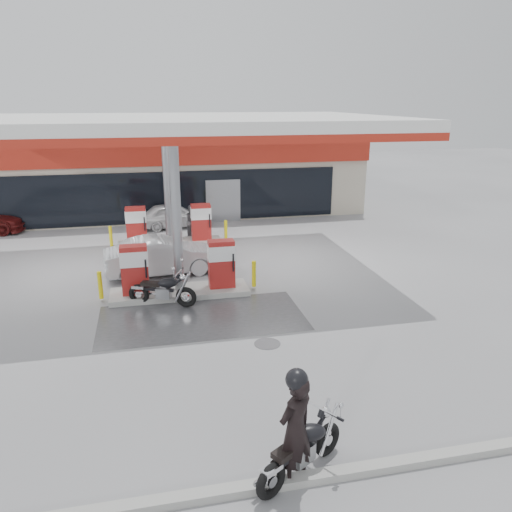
{
  "coord_description": "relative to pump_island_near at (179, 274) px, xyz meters",
  "views": [
    {
      "loc": [
        -0.85,
        -13.54,
        6.2
      ],
      "look_at": [
        2.55,
        1.9,
        1.2
      ],
      "focal_mm": 35.0,
      "sensor_mm": 36.0,
      "label": 1
    }
  ],
  "objects": [
    {
      "name": "kerb",
      "position": [
        0.0,
        -9.0,
        -0.64
      ],
      "size": [
        28.0,
        0.25,
        0.15
      ],
      "primitive_type": "cube",
      "color": "gray",
      "rests_on": "ground"
    },
    {
      "name": "pump_island_far",
      "position": [
        0.0,
        6.0,
        0.0
      ],
      "size": [
        5.14,
        1.3,
        1.78
      ],
      "color": "#9E9E99",
      "rests_on": "ground"
    },
    {
      "name": "main_motorcycle",
      "position": [
        1.45,
        -8.77,
        -0.23
      ],
      "size": [
        1.86,
        1.25,
        1.08
      ],
      "rotation": [
        0.0,
        0.0,
        0.56
      ],
      "color": "black",
      "rests_on": "ground"
    },
    {
      "name": "wet_patch",
      "position": [
        0.5,
        -2.0,
        -0.71
      ],
      "size": [
        6.0,
        3.0,
        0.0
      ],
      "primitive_type": "cube",
      "color": "#4C4C4F",
      "rests_on": "ground"
    },
    {
      "name": "drain_cover",
      "position": [
        2.0,
        -4.0,
        -0.71
      ],
      "size": [
        0.7,
        0.7,
        0.01
      ],
      "primitive_type": "cylinder",
      "color": "#38383A",
      "rests_on": "ground"
    },
    {
      "name": "parked_motorcycle",
      "position": [
        -0.56,
        -0.81,
        -0.21
      ],
      "size": [
        2.1,
        1.16,
        1.13
      ],
      "rotation": [
        0.0,
        0.0,
        -0.38
      ],
      "color": "black",
      "rests_on": "ground"
    },
    {
      "name": "store_building",
      "position": [
        0.01,
        13.94,
        1.3
      ],
      "size": [
        22.0,
        8.22,
        4.0
      ],
      "color": "#B4AB97",
      "rests_on": "ground"
    },
    {
      "name": "biker_main",
      "position": [
        1.28,
        -8.88,
        0.28
      ],
      "size": [
        0.86,
        0.78,
        1.98
      ],
      "primitive_type": "imported",
      "rotation": [
        0.0,
        0.0,
        3.69
      ],
      "color": "black",
      "rests_on": "ground"
    },
    {
      "name": "hatchback_silver",
      "position": [
        -0.44,
        2.2,
        -0.02
      ],
      "size": [
        4.33,
        1.94,
        1.38
      ],
      "primitive_type": "imported",
      "rotation": [
        0.0,
        0.0,
        1.69
      ],
      "color": "#ABAFB3",
      "rests_on": "ground"
    },
    {
      "name": "pump_island_near",
      "position": [
        0.0,
        0.0,
        0.0
      ],
      "size": [
        5.14,
        1.3,
        1.78
      ],
      "color": "#9E9E99",
      "rests_on": "ground"
    },
    {
      "name": "canopy",
      "position": [
        0.0,
        3.0,
        4.56
      ],
      "size": [
        16.0,
        10.02,
        5.51
      ],
      "color": "silver",
      "rests_on": "ground"
    },
    {
      "name": "sedan_white",
      "position": [
        0.39,
        9.2,
        -0.09
      ],
      "size": [
        3.81,
        1.93,
        1.24
      ],
      "primitive_type": "imported",
      "rotation": [
        0.0,
        0.0,
        1.7
      ],
      "color": "silver",
      "rests_on": "ground"
    },
    {
      "name": "attendant",
      "position": [
        1.11,
        7.0,
        0.07
      ],
      "size": [
        0.82,
        0.92,
        1.56
      ],
      "primitive_type": "imported",
      "rotation": [
        0.0,
        0.0,
        1.21
      ],
      "color": "slate",
      "rests_on": "ground"
    },
    {
      "name": "ground",
      "position": [
        0.0,
        -2.0,
        -0.71
      ],
      "size": [
        90.0,
        90.0,
        0.0
      ],
      "primitive_type": "plane",
      "color": "gray",
      "rests_on": "ground"
    }
  ]
}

